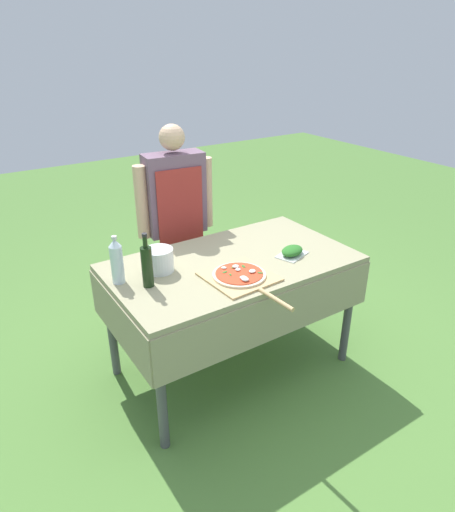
{
  "coord_description": "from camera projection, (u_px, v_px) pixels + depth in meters",
  "views": [
    {
      "loc": [
        -1.37,
        -2.03,
        2.0
      ],
      "look_at": [
        -0.04,
        0.0,
        0.83
      ],
      "focal_mm": 32.0,
      "sensor_mm": 36.0,
      "label": 1
    }
  ],
  "objects": [
    {
      "name": "oil_bottle",
      "position": [
        147.0,
        266.0,
        2.4
      ],
      "size": [
        0.06,
        0.06,
        0.31
      ],
      "color": "black",
      "rests_on": "prep_table"
    },
    {
      "name": "water_bottle",
      "position": [
        117.0,
        261.0,
        2.44
      ],
      "size": [
        0.07,
        0.07,
        0.27
      ],
      "color": "silver",
      "rests_on": "prep_table"
    },
    {
      "name": "mixing_tub",
      "position": [
        159.0,
        260.0,
        2.59
      ],
      "size": [
        0.17,
        0.17,
        0.13
      ],
      "primitive_type": "cylinder",
      "color": "silver",
      "rests_on": "prep_table"
    },
    {
      "name": "person_cook",
      "position": [
        176.0,
        214.0,
        3.19
      ],
      "size": [
        0.56,
        0.22,
        1.5
      ],
      "rotation": [
        0.0,
        0.0,
        3.04
      ],
      "color": "#70604C",
      "rests_on": "ground"
    },
    {
      "name": "prep_table",
      "position": [
        232.0,
        275.0,
        2.78
      ],
      "size": [
        1.48,
        0.85,
        0.79
      ],
      "color": "gray",
      "rests_on": "ground"
    },
    {
      "name": "herb_container",
      "position": [
        292.0,
        251.0,
        2.79
      ],
      "size": [
        0.22,
        0.19,
        0.06
      ],
      "rotation": [
        0.0,
        0.0,
        0.34
      ],
      "color": "silver",
      "rests_on": "prep_table"
    },
    {
      "name": "ground_plane",
      "position": [
        232.0,
        365.0,
        3.07
      ],
      "size": [
        12.0,
        12.0,
        0.0
      ],
      "primitive_type": "plane",
      "color": "#517F38"
    },
    {
      "name": "pizza_on_peel",
      "position": [
        241.0,
        276.0,
        2.52
      ],
      "size": [
        0.37,
        0.62,
        0.05
      ],
      "rotation": [
        0.0,
        0.0,
        0.06
      ],
      "color": "tan",
      "rests_on": "prep_table"
    }
  ]
}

